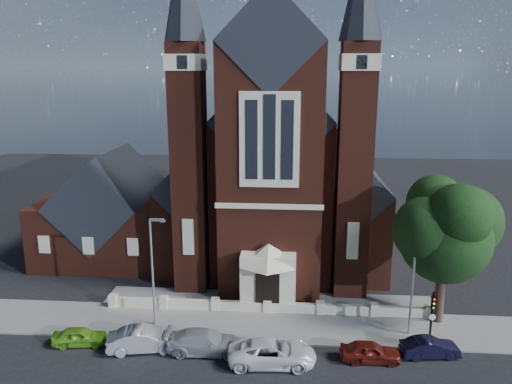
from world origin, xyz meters
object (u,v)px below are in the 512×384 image
Objects in this scene: car_silver_b at (205,342)px; street_lamp_left at (153,266)px; church at (276,166)px; parish_hall at (112,215)px; street_lamp_right at (415,274)px; car_lime_van at (80,336)px; traffic_signal at (432,312)px; car_white_suv at (272,352)px; car_dark_red at (370,352)px; car_silver_a at (144,340)px; car_navy at (430,348)px; street_tree at (448,233)px.

street_lamp_left is at bearing 51.73° from car_silver_b.
parish_hall is at bearing -162.84° from church.
church reaches higher than street_lamp_left.
parish_hall is 2.37× the size of car_silver_b.
street_lamp_right is 22.96m from car_lime_van.
street_lamp_right is 2.02× the size of traffic_signal.
car_dark_red is at bearing -86.05° from car_white_suv.
car_white_suv is (8.48, -0.90, 0.00)m from car_silver_a.
car_white_suv is 6.26m from car_dark_red.
street_lamp_left is 6.63m from car_lime_van.
parish_hall reaches higher than car_white_suv.
street_lamp_right is 18.64m from car_silver_a.
car_dark_red is at bearing 94.15° from car_navy.
car_silver_b is (-16.38, -4.92, -6.21)m from street_tree.
street_lamp_right is 2.13× the size of car_dark_red.
church is 24.69m from car_silver_a.
car_lime_van is at bearing -77.77° from parish_hall.
street_lamp_left is (8.09, -14.00, 0.59)m from parish_hall.
car_navy is (26.77, -16.61, -3.39)m from parish_hall.
parish_hall is 2.20× the size of car_white_suv.
car_silver_a is (8.15, -17.26, -3.24)m from parish_hall.
street_lamp_left is at bearing 175.24° from traffic_signal.
car_lime_van is 8.56m from car_silver_b.
car_silver_b is at bearing -99.68° from church.
car_dark_red is at bearing -91.46° from car_silver_b.
traffic_signal is at bearing -20.00° from car_navy.
car_silver_a is (4.48, -0.34, 0.16)m from car_lime_van.
parish_hall reaches higher than car_silver_b.
car_lime_van is at bearing 83.54° from car_navy.
parish_hall is 19.36m from car_silver_a.
car_silver_a is (-20.45, -4.97, -6.19)m from street_tree.
street_tree is 1.32× the size of street_lamp_left.
car_lime_van is at bearing -176.71° from traffic_signal.
street_lamp_right is 1.57× the size of car_silver_b.
parish_hall is at bearing 151.78° from street_lamp_right.
car_silver_a is 1.24× the size of car_navy.
street_lamp_right is 2.26× the size of car_lime_van.
street_tree is 18.19m from car_silver_b.
street_lamp_left is 6.50m from car_silver_b.
street_lamp_right is 1.46× the size of car_white_suv.
car_silver_b is (8.55, -0.29, 0.14)m from car_lime_van.
car_white_suv reaches higher than car_silver_a.
street_lamp_right is at bearing -77.41° from car_silver_b.
street_lamp_right reaches higher than car_lime_van.
parish_hall is 3.41× the size of car_lime_van.
church is 6.78× the size of car_silver_b.
church is 24.27m from car_white_suv.
car_silver_b is (-14.78, -1.63, -1.84)m from traffic_signal.
car_dark_red is (10.62, -0.19, -0.10)m from car_silver_b.
church is 2.86× the size of parish_hall.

